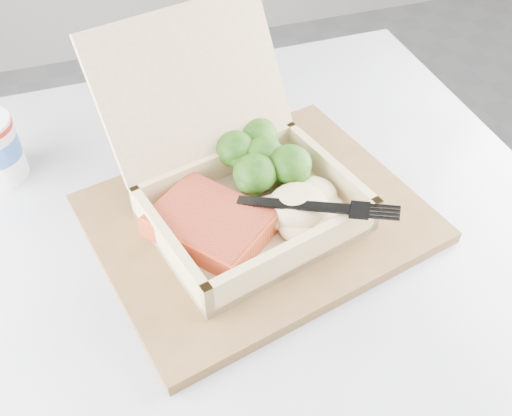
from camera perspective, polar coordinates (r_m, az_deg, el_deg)
name	(u,v)px	position (r m, az deg, el deg)	size (l,w,h in m)	color
cafe_table	(247,329)	(0.78, -0.86, -12.05)	(0.76, 0.76, 0.71)	black
serving_tray	(257,218)	(0.65, 0.14, -1.03)	(0.35, 0.28, 0.02)	brown
takeout_container	(233,170)	(0.63, -2.28, 3.82)	(0.27, 0.30, 0.19)	tan
salmon_fillet	(210,224)	(0.60, -4.58, -1.59)	(0.09, 0.12, 0.02)	#D95E2A
broccoli_pile	(264,160)	(0.66, 0.80, 4.80)	(0.12, 0.12, 0.04)	#366D18
mashed_potatoes	(298,206)	(0.61, 4.26, 0.20)	(0.11, 0.09, 0.04)	beige
plastic_fork	(270,201)	(0.60, 1.46, 0.70)	(0.16, 0.11, 0.02)	black
receipt	(225,125)	(0.79, -3.13, 8.33)	(0.08, 0.15, 0.00)	white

